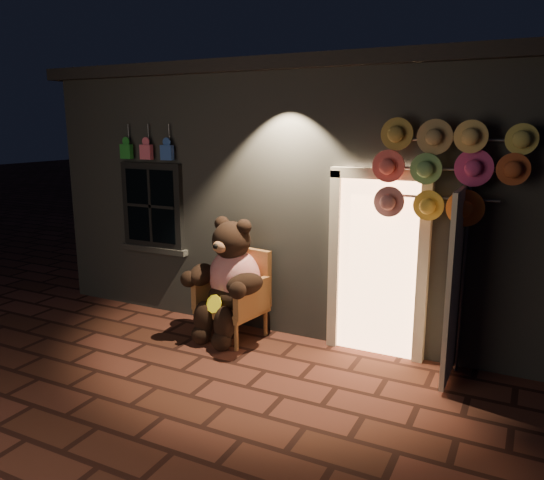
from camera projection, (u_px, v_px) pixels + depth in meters
The scene contains 5 objects.
ground at pixel (213, 379), 5.68m from camera, with size 60.00×60.00×0.00m, color #592B22.
shop_building at pixel (341, 182), 8.80m from camera, with size 7.30×5.95×3.51m.
wicker_armchair at pixel (236, 294), 6.76m from camera, with size 0.87×0.81×1.12m.
teddy_bear at pixel (229, 280), 6.60m from camera, with size 1.11×0.94×1.55m.
hat_rack at pixel (445, 170), 5.43m from camera, with size 1.55×0.22×2.74m.
Camera 1 is at (2.91, -4.40, 2.67)m, focal length 35.00 mm.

